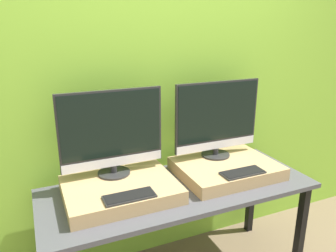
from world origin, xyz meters
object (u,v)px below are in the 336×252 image
(monitor_left, at_px, (112,132))
(keyboard_left, at_px, (129,196))
(monitor_right, at_px, (217,118))
(keyboard_right, at_px, (243,172))

(monitor_left, bearing_deg, keyboard_left, -90.00)
(monitor_left, bearing_deg, monitor_right, 0.00)
(keyboard_right, bearing_deg, monitor_left, 156.47)
(monitor_left, xyz_separation_m, keyboard_left, (-0.00, -0.32, -0.27))
(keyboard_left, height_order, keyboard_right, same)
(monitor_left, distance_m, keyboard_left, 0.42)
(monitor_left, height_order, monitor_right, same)
(monitor_right, relative_size, keyboard_right, 2.25)
(monitor_left, relative_size, monitor_right, 1.00)
(monitor_left, distance_m, monitor_right, 0.74)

